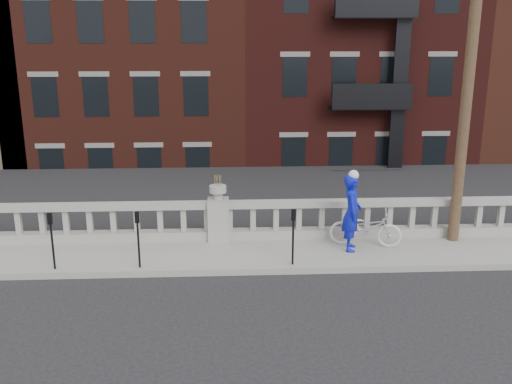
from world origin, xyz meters
TOP-DOWN VIEW (x-y plane):
  - ground at (0.00, 0.00)m, footprint 120.00×120.00m
  - sidewalk at (0.00, 3.00)m, footprint 32.00×2.20m
  - balustrade at (0.00, 3.95)m, footprint 28.00×0.34m
  - planter_pedestal at (0.00, 3.95)m, footprint 0.55×0.55m
  - lower_level at (0.56, 23.04)m, footprint 80.00×44.00m
  - utility_pole at (6.20, 3.60)m, footprint 1.60×0.28m
  - parking_meter_b at (-3.78, 2.15)m, footprint 0.10×0.09m
  - parking_meter_c at (-1.82, 2.15)m, footprint 0.10×0.09m
  - parking_meter_d at (1.77, 2.15)m, footprint 0.10×0.09m
  - bicycle at (3.77, 3.31)m, footprint 1.92×1.05m
  - cyclist at (3.34, 3.04)m, footprint 0.59×0.78m

SIDE VIEW (x-z plane):
  - ground at x=0.00m, z-range 0.00..0.00m
  - sidewalk at x=0.00m, z-range 0.00..0.15m
  - bicycle at x=3.77m, z-range 0.15..1.11m
  - balustrade at x=0.00m, z-range 0.13..1.16m
  - planter_pedestal at x=0.00m, z-range -0.05..1.71m
  - parking_meter_b at x=-3.78m, z-range 0.32..1.68m
  - parking_meter_c at x=-1.82m, z-range 0.32..1.68m
  - parking_meter_d at x=1.77m, z-range 0.32..1.68m
  - cyclist at x=3.34m, z-range 0.15..2.10m
  - lower_level at x=0.56m, z-range -7.77..13.03m
  - utility_pole at x=6.20m, z-range 0.24..10.24m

